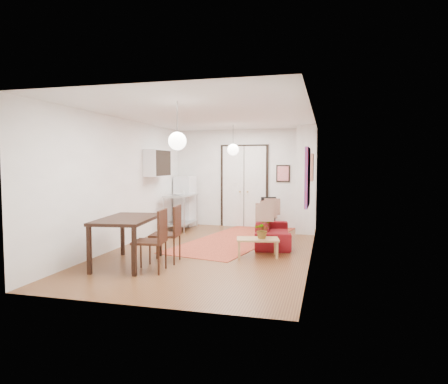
% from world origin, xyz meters
% --- Properties ---
extents(floor, '(7.00, 7.00, 0.00)m').
position_xyz_m(floor, '(0.00, 0.00, 0.00)').
color(floor, brown).
rests_on(floor, ground).
extents(ceiling, '(4.20, 7.00, 0.02)m').
position_xyz_m(ceiling, '(0.00, 0.00, 2.90)').
color(ceiling, silver).
rests_on(ceiling, wall_back).
extents(wall_back, '(4.20, 0.02, 2.90)m').
position_xyz_m(wall_back, '(0.00, 3.50, 1.45)').
color(wall_back, white).
rests_on(wall_back, floor).
extents(wall_front, '(4.20, 0.02, 2.90)m').
position_xyz_m(wall_front, '(0.00, -3.50, 1.45)').
color(wall_front, white).
rests_on(wall_front, floor).
extents(wall_left, '(0.02, 7.00, 2.90)m').
position_xyz_m(wall_left, '(-2.10, 0.00, 1.45)').
color(wall_left, white).
rests_on(wall_left, floor).
extents(wall_right, '(0.02, 7.00, 2.90)m').
position_xyz_m(wall_right, '(2.10, 0.00, 1.45)').
color(wall_right, white).
rests_on(wall_right, floor).
extents(double_doors, '(1.44, 0.06, 2.50)m').
position_xyz_m(double_doors, '(0.00, 3.46, 1.20)').
color(double_doors, white).
rests_on(double_doors, wall_back).
extents(stub_partition, '(0.50, 0.10, 2.90)m').
position_xyz_m(stub_partition, '(1.85, 2.55, 1.45)').
color(stub_partition, white).
rests_on(stub_partition, floor).
extents(wall_cabinet, '(0.35, 1.00, 0.70)m').
position_xyz_m(wall_cabinet, '(-1.92, 1.50, 1.90)').
color(wall_cabinet, white).
rests_on(wall_cabinet, wall_left).
extents(painting_popart, '(0.05, 1.00, 1.00)m').
position_xyz_m(painting_popart, '(2.08, -1.25, 1.65)').
color(painting_popart, red).
rests_on(painting_popart, wall_right).
extents(painting_abstract, '(0.05, 0.50, 0.60)m').
position_xyz_m(painting_abstract, '(2.08, 0.80, 1.80)').
color(painting_abstract, beige).
rests_on(painting_abstract, wall_right).
extents(poster_back, '(0.40, 0.03, 0.50)m').
position_xyz_m(poster_back, '(1.15, 3.47, 1.60)').
color(poster_back, red).
rests_on(poster_back, wall_back).
extents(print_left, '(0.03, 0.44, 0.54)m').
position_xyz_m(print_left, '(-2.07, 2.00, 1.95)').
color(print_left, '#905C3C').
rests_on(print_left, wall_left).
extents(pendant_back, '(0.30, 0.30, 0.80)m').
position_xyz_m(pendant_back, '(0.00, 2.00, 2.25)').
color(pendant_back, white).
rests_on(pendant_back, ceiling).
extents(pendant_front, '(0.30, 0.30, 0.80)m').
position_xyz_m(pendant_front, '(0.00, -2.00, 2.25)').
color(pendant_front, white).
rests_on(pendant_front, ceiling).
extents(kilim_rug, '(2.62, 4.81, 0.01)m').
position_xyz_m(kilim_rug, '(0.23, 1.45, 0.01)').
color(kilim_rug, '#C54F31').
rests_on(kilim_rug, floor).
extents(sofa, '(1.05, 2.08, 0.58)m').
position_xyz_m(sofa, '(1.18, 1.08, 0.29)').
color(sofa, maroon).
rests_on(sofa, floor).
extents(coffee_table, '(0.92, 0.64, 0.37)m').
position_xyz_m(coffee_table, '(1.06, -0.31, 0.32)').
color(coffee_table, '#A97F4F').
rests_on(coffee_table, floor).
extents(potted_plant, '(0.35, 0.38, 0.36)m').
position_xyz_m(potted_plant, '(1.16, -0.31, 0.56)').
color(potted_plant, '#3D662E').
rests_on(potted_plant, coffee_table).
extents(kitchen_counter, '(0.70, 1.33, 1.00)m').
position_xyz_m(kitchen_counter, '(-1.63, 2.47, 0.67)').
color(kitchen_counter, '#B3B7B8').
rests_on(kitchen_counter, floor).
extents(bowl, '(0.24, 0.24, 0.06)m').
position_xyz_m(bowl, '(-1.63, 2.17, 1.03)').
color(bowl, silver).
rests_on(bowl, kitchen_counter).
extents(soap_bottle, '(0.10, 0.10, 0.21)m').
position_xyz_m(soap_bottle, '(-1.68, 2.72, 1.11)').
color(soap_bottle, teal).
rests_on(soap_bottle, kitchen_counter).
extents(fridge, '(0.59, 0.59, 1.50)m').
position_xyz_m(fridge, '(-1.75, 3.13, 0.75)').
color(fridge, silver).
rests_on(fridge, floor).
extents(dining_table, '(1.09, 1.69, 0.88)m').
position_xyz_m(dining_table, '(-1.18, -1.54, 0.78)').
color(dining_table, black).
rests_on(dining_table, floor).
extents(dining_chair_near, '(0.58, 0.77, 1.09)m').
position_xyz_m(dining_chair_near, '(-0.58, -1.07, 0.63)').
color(dining_chair_near, '#341910').
rests_on(dining_chair_near, floor).
extents(dining_chair_far, '(0.58, 0.77, 1.09)m').
position_xyz_m(dining_chair_far, '(-0.58, -1.77, 0.63)').
color(dining_chair_far, '#341910').
rests_on(dining_chair_far, floor).
extents(black_side_chair, '(0.56, 0.57, 0.95)m').
position_xyz_m(black_side_chair, '(0.74, 3.24, 0.55)').
color(black_side_chair, black).
rests_on(black_side_chair, floor).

